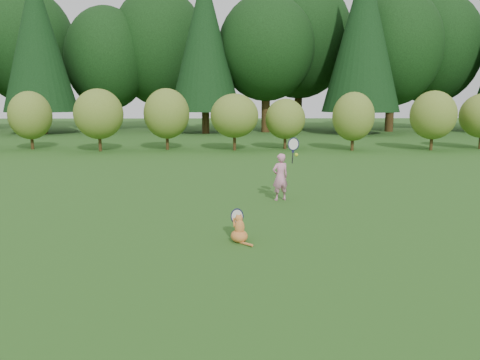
{
  "coord_description": "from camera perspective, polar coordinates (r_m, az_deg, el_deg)",
  "views": [
    {
      "loc": [
        -0.04,
        -8.53,
        2.31
      ],
      "look_at": [
        0.2,
        0.8,
        0.7
      ],
      "focal_mm": 35.0,
      "sensor_mm": 36.0,
      "label": 1
    }
  ],
  "objects": [
    {
      "name": "shrub_row",
      "position": [
        21.55,
        -1.37,
        7.37
      ],
      "size": [
        28.0,
        3.0,
        2.8
      ],
      "primitive_type": null,
      "color": "#5D7123",
      "rests_on": "ground"
    },
    {
      "name": "ground",
      "position": [
        8.84,
        -1.17,
        -5.37
      ],
      "size": [
        100.0,
        100.0,
        0.0
      ],
      "primitive_type": "plane",
      "color": "#1F4914",
      "rests_on": "ground"
    },
    {
      "name": "child",
      "position": [
        10.82,
        4.98,
        0.51
      ],
      "size": [
        0.66,
        0.46,
        1.63
      ],
      "rotation": [
        0.0,
        0.0,
        3.51
      ],
      "color": "pink",
      "rests_on": "ground"
    },
    {
      "name": "tennis_ball",
      "position": [
        10.39,
        6.89,
        3.08
      ],
      "size": [
        0.08,
        0.08,
        0.08
      ],
      "color": "#90C617",
      "rests_on": "ground"
    },
    {
      "name": "cat",
      "position": [
        7.71,
        -0.11,
        -5.79
      ],
      "size": [
        0.43,
        0.64,
        0.64
      ],
      "rotation": [
        0.0,
        0.0,
        0.28
      ],
      "color": "#C16A25",
      "rests_on": "ground"
    },
    {
      "name": "woodland_backdrop",
      "position": [
        31.96,
        -1.45,
        19.14
      ],
      "size": [
        48.0,
        10.0,
        15.0
      ],
      "primitive_type": null,
      "color": "black",
      "rests_on": "ground"
    }
  ]
}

